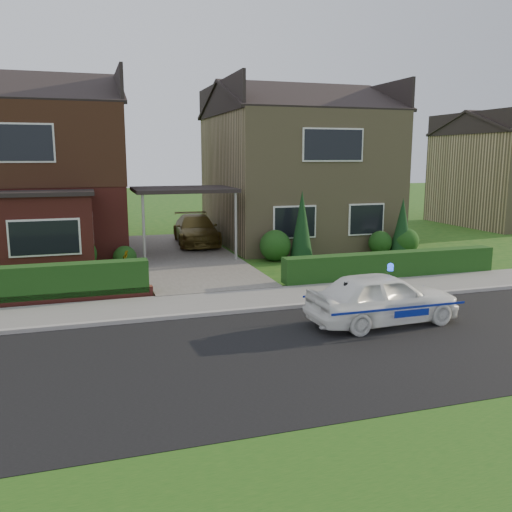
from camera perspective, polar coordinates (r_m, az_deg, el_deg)
name	(u,v)px	position (r m, az deg, el deg)	size (l,w,h in m)	color
ground	(282,354)	(11.21, 2.71, -10.31)	(120.00, 120.00, 0.00)	#1C4F15
road	(282,354)	(11.21, 2.71, -10.31)	(60.00, 6.00, 0.02)	black
kerb	(240,311)	(13.94, -1.65, -5.83)	(60.00, 0.16, 0.12)	#9E9993
sidewalk	(230,301)	(14.92, -2.76, -4.78)	(60.00, 2.00, 0.10)	slate
grass_verge	(430,502)	(7.24, 17.81, -23.41)	(60.00, 4.00, 0.01)	#1C4F15
driveway	(185,257)	(21.50, -7.49, -0.09)	(3.80, 12.00, 0.12)	#666059
house_left	(26,160)	(23.81, -23.02, 9.28)	(7.50, 9.53, 7.25)	maroon
house_right	(295,163)	(25.62, 4.14, 9.78)	(7.50, 8.06, 7.25)	#8E7D57
carport_link	(184,191)	(21.13, -7.63, 6.83)	(3.80, 3.00, 2.77)	black
dwarf_wall	(5,303)	(15.73, -24.92, -4.47)	(7.70, 0.25, 0.36)	maroon
hedge_left	(6,308)	(15.92, -24.80, -4.96)	(7.50, 0.55, 0.90)	#163912
hedge_right	(391,279)	(18.31, 14.03, -2.36)	(7.50, 0.55, 0.80)	#163912
shrub_left_mid	(77,255)	(19.41, -18.32, 0.12)	(1.32, 1.32, 1.32)	#163912
shrub_left_near	(125,258)	(19.78, -13.64, -0.16)	(0.84, 0.84, 0.84)	#163912
shrub_right_near	(275,246)	(20.68, 2.03, 1.10)	(1.20, 1.20, 1.20)	#163912
shrub_right_mid	(380,243)	(22.73, 12.94, 1.39)	(0.96, 0.96, 0.96)	#163912
shrub_right_far	(406,241)	(22.99, 15.47, 1.53)	(1.08, 1.08, 1.08)	#163912
conifer_a	(302,227)	(20.75, 4.84, 3.05)	(0.90, 0.90, 2.60)	black
conifer_b	(402,228)	(22.81, 15.12, 2.89)	(0.90, 0.90, 2.20)	black
neighbour_right	(509,180)	(35.04, 25.12, 7.28)	(6.50, 7.00, 5.20)	#8E7D57
police_car	(383,298)	(13.30, 13.18, -4.35)	(3.41, 3.78, 1.43)	white
driveway_car	(196,229)	(24.21, -6.34, 2.79)	(1.78, 4.37, 1.27)	brown
potted_plant_b	(124,263)	(18.99, -13.77, -0.68)	(0.35, 0.43, 0.79)	gray
potted_plant_c	(80,280)	(16.88, -18.02, -2.46)	(0.38, 0.38, 0.68)	gray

